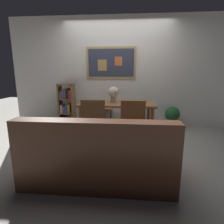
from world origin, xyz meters
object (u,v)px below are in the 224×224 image
Objects in this scene: dining_table at (117,107)px; leather_couch at (98,156)px; dining_chair_near_left at (94,121)px; potted_ivy at (172,117)px; tv_remote at (135,103)px; dining_chair_near_right at (133,122)px; dining_chair_far_right at (131,105)px; bookshelf at (67,107)px; dining_chair_far_left at (105,104)px; flower_vase at (113,93)px.

leather_couch reaches higher than dining_table.
leather_couch is (0.19, -0.80, -0.23)m from dining_chair_near_left.
potted_ivy is 1.30m from tv_remote.
dining_chair_near_right is 0.51× the size of leather_couch.
dining_chair_far_right is 1.00× the size of dining_chair_near_left.
dining_chair_far_right reaches higher than leather_couch.
dining_chair_near_right is at bearing -41.60° from bookshelf.
dining_chair_far_left is at bearing 90.68° from dining_chair_near_left.
dining_chair_far_right is 1.57m from bookshelf.
dining_chair_far_left is at bearing 12.97° from bookshelf.
dining_table is at bearing 154.91° from tv_remote.
potted_ivy is 1.63m from flower_vase.
bookshelf is 2.53m from potted_ivy.
potted_ivy is at bearing -5.46° from dining_chair_far_left.
potted_ivy is (1.27, 0.64, -0.34)m from dining_table.
tv_remote is (0.05, 0.63, 0.20)m from dining_chair_near_right.
bookshelf is (-1.25, 0.58, -0.14)m from dining_table.
dining_table is at bearing -153.46° from potted_ivy.
dining_chair_near_left is at bearing -138.18° from potted_ivy.
dining_chair_near_left is at bearing -56.12° from bookshelf.
dining_chair_near_right and dining_chair_far_right have the same top height.
dining_chair_far_left reaches higher than potted_ivy.
dining_chair_near_left is at bearing -108.63° from flower_vase.
bookshelf is at bearing 117.15° from leather_couch.
potted_ivy is at bearing 1.23° from bookshelf.
flower_vase reaches higher than tv_remote.
bookshelf is at bearing 152.45° from flower_vase.
dining_chair_near_right is 5.62× the size of tv_remote.
bookshelf is at bearing 154.99° from tv_remote.
leather_couch is at bearing -100.60° from dining_chair_far_right.
dining_chair_far_left reaches higher than tv_remote.
dining_chair_far_left is at bearing 126.07° from tv_remote.
dining_table is at bearing -112.11° from dining_chair_far_right.
dining_chair_near_right reaches higher than dining_table.
dining_chair_near_right is at bearing -67.80° from dining_chair_far_left.
dining_chair_near_right is 1.00× the size of dining_chair_near_left.
dining_chair_near_right is at bearing -63.98° from flower_vase.
dining_chair_near_left is 0.86m from leather_couch.
dining_chair_near_right is 1.00× the size of dining_chair_far_left.
dining_chair_near_left is at bearing 103.54° from leather_couch.
leather_couch is at bearing -94.72° from dining_table.
dining_table is at bearing 110.89° from dining_chair_near_right.
leather_couch is at bearing -84.92° from dining_chair_far_left.
flower_vase is (0.26, 0.76, 0.38)m from dining_chair_near_left.
dining_chair_near_left is 1.60× the size of potted_ivy.
bookshelf reaches higher than leather_couch.
potted_ivy is at bearing 55.91° from dining_chair_near_right.
bookshelf is at bearing 123.88° from dining_chair_near_left.
tv_remote is at bearing -87.33° from dining_chair_far_right.
dining_chair_near_left is 0.95m from tv_remote.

